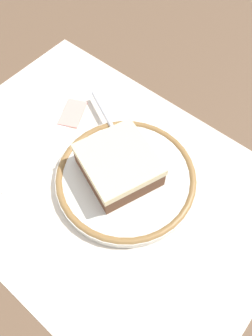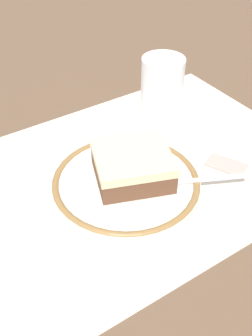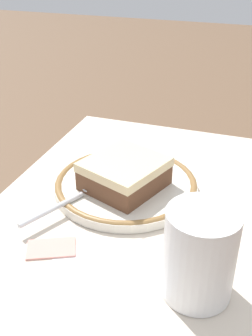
{
  "view_description": "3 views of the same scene",
  "coord_description": "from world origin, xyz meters",
  "px_view_note": "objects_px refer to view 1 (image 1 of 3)",
  "views": [
    {
      "loc": [
        0.16,
        -0.14,
        0.38
      ],
      "look_at": [
        0.03,
        0.02,
        0.03
      ],
      "focal_mm": 35.13,
      "sensor_mm": 36.0,
      "label": 1
    },
    {
      "loc": [
        0.23,
        0.34,
        0.35
      ],
      "look_at": [
        0.03,
        0.02,
        0.03
      ],
      "focal_mm": 44.73,
      "sensor_mm": 36.0,
      "label": 2
    },
    {
      "loc": [
        -0.39,
        -0.12,
        0.28
      ],
      "look_at": [
        0.03,
        0.02,
        0.03
      ],
      "focal_mm": 43.61,
      "sensor_mm": 36.0,
      "label": 3
    }
  ],
  "objects_px": {
    "plate": "(126,178)",
    "spoon": "(117,135)",
    "cake_slice": "(119,165)",
    "napkin": "(22,119)",
    "sugar_packet": "(72,112)"
  },
  "relations": [
    {
      "from": "cake_slice",
      "to": "sugar_packet",
      "type": "height_order",
      "value": "cake_slice"
    },
    {
      "from": "plate",
      "to": "napkin",
      "type": "xyz_separation_m",
      "value": [
        -0.18,
        -0.02,
        -0.01
      ]
    },
    {
      "from": "napkin",
      "to": "plate",
      "type": "bearing_deg",
      "value": 6.47
    },
    {
      "from": "cake_slice",
      "to": "sugar_packet",
      "type": "relative_size",
      "value": 2.25
    },
    {
      "from": "plate",
      "to": "cake_slice",
      "type": "xyz_separation_m",
      "value": [
        -0.01,
        -0.0,
        0.02
      ]
    },
    {
      "from": "spoon",
      "to": "napkin",
      "type": "distance_m",
      "value": 0.14
    },
    {
      "from": "spoon",
      "to": "napkin",
      "type": "bearing_deg",
      "value": -155.52
    },
    {
      "from": "plate",
      "to": "spoon",
      "type": "bearing_deg",
      "value": 141.42
    },
    {
      "from": "sugar_packet",
      "to": "plate",
      "type": "bearing_deg",
      "value": -15.14
    },
    {
      "from": "cake_slice",
      "to": "spoon",
      "type": "distance_m",
      "value": 0.06
    },
    {
      "from": "napkin",
      "to": "sugar_packet",
      "type": "relative_size",
      "value": 2.26
    },
    {
      "from": "cake_slice",
      "to": "spoon",
      "type": "height_order",
      "value": "cake_slice"
    },
    {
      "from": "plate",
      "to": "spoon",
      "type": "xyz_separation_m",
      "value": [
        -0.05,
        0.04,
        0.01
      ]
    },
    {
      "from": "cake_slice",
      "to": "napkin",
      "type": "distance_m",
      "value": 0.17
    },
    {
      "from": "plate",
      "to": "cake_slice",
      "type": "distance_m",
      "value": 0.02
    }
  ]
}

